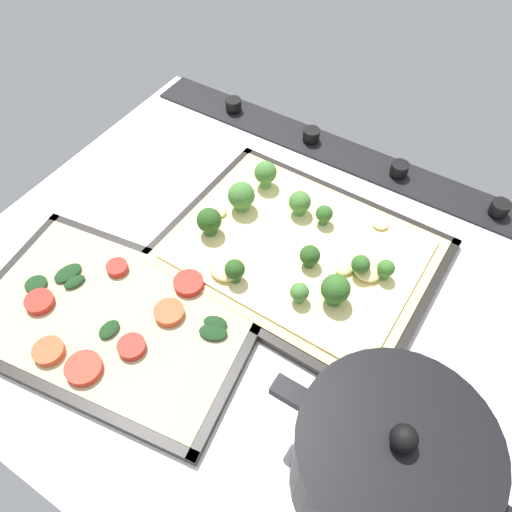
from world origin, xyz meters
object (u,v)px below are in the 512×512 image
at_px(broccoli_pizza, 295,247).
at_px(baking_tray_back, 114,320).
at_px(baking_tray_front, 299,255).
at_px(cooking_pot, 386,464).
at_px(veggie_pizza_back, 113,318).

xyz_separation_m(broccoli_pizza, baking_tray_back, (0.14, 0.21, -0.01)).
height_order(baking_tray_front, cooking_pot, cooking_pot).
distance_m(baking_tray_front, broccoli_pizza, 0.02).
xyz_separation_m(broccoli_pizza, cooking_pot, (-0.22, 0.21, 0.04)).
bearing_deg(baking_tray_front, cooking_pot, 134.34).
bearing_deg(veggie_pizza_back, baking_tray_front, -123.96).
bearing_deg(cooking_pot, baking_tray_front, -45.66).
bearing_deg(veggie_pizza_back, broccoli_pizza, -122.91).
relative_size(baking_tray_front, veggie_pizza_back, 1.03).
height_order(broccoli_pizza, baking_tray_back, broccoli_pizza).
bearing_deg(cooking_pot, baking_tray_back, 0.22).
height_order(broccoli_pizza, veggie_pizza_back, broccoli_pizza).
bearing_deg(baking_tray_back, veggie_pizza_back, 156.61).
xyz_separation_m(baking_tray_front, cooking_pot, (-0.21, 0.21, 0.06)).
height_order(baking_tray_front, broccoli_pizza, broccoli_pizza).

